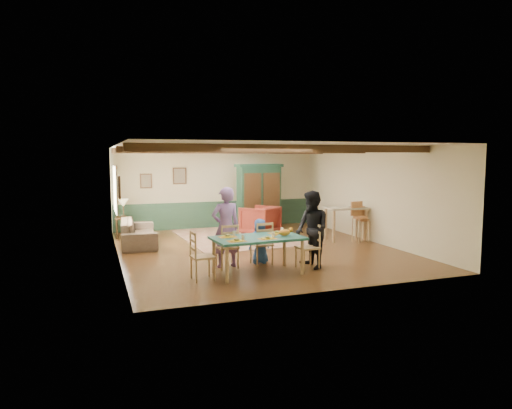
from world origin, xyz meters
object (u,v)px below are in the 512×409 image
object	(u,v)px
dining_chair_far_left	(227,246)
bar_stool_right	(363,224)
dining_table	(258,256)
table_lamp	(123,208)
bar_stool_left	(360,222)
person_child	(260,241)
dining_chair_end_right	(308,246)
person_man	(226,227)
person_woman	(312,230)
dining_chair_end_left	(203,256)
armchair	(260,221)
armoire	(259,197)
sofa	(139,232)
dining_chair_far_right	(261,243)
cat	(285,232)
counter_table	(346,224)
end_table	(124,227)

from	to	relation	value
dining_chair_far_left	bar_stool_right	distance (m)	4.91
dining_table	bar_stool_right	xyz separation A→B (m)	(4.13, 2.46, 0.11)
table_lamp	bar_stool_left	world-z (taller)	table_lamp
person_child	dining_chair_end_right	bearing A→B (deg)	133.15
person_man	bar_stool_right	xyz separation A→B (m)	(4.59, 1.66, -0.39)
dining_table	person_woman	distance (m)	1.37
dining_chair_end_left	dining_chair_end_right	bearing A→B (deg)	-90.00
bar_stool_right	armchair	bearing A→B (deg)	138.17
bar_stool_right	dining_chair_end_left	bearing A→B (deg)	-158.24
dining_chair_end_left	armchair	bearing A→B (deg)	-36.08
armoire	sofa	size ratio (longest dim) A/B	0.93
dining_chair_far_left	person_woman	xyz separation A→B (m)	(1.74, -0.64, 0.36)
dining_chair_far_left	person_man	world-z (taller)	person_man
dining_chair_end_right	person_child	xyz separation A→B (m)	(-0.82, 0.78, 0.03)
dining_chair_end_right	bar_stool_right	size ratio (longest dim) A/B	0.98
armoire	dining_chair_end_right	bearing A→B (deg)	-101.95
dining_chair_far_right	person_child	xyz separation A→B (m)	(-0.01, 0.08, 0.03)
dining_table	armchair	world-z (taller)	armchair
sofa	bar_stool_left	distance (m)	6.24
cat	counter_table	distance (m)	4.23
person_woman	bar_stool_right	world-z (taller)	person_woman
dining_chair_far_left	armchair	world-z (taller)	dining_chair_far_left
cat	person_child	bearing A→B (deg)	99.46
armchair	bar_stool_right	bearing A→B (deg)	104.94
dining_table	sofa	world-z (taller)	dining_table
armoire	table_lamp	bearing A→B (deg)	179.65
person_woman	end_table	bearing A→B (deg)	-149.34
dining_table	dining_chair_far_left	bearing A→B (deg)	122.59
person_woman	counter_table	distance (m)	3.62
person_man	sofa	distance (m)	3.71
person_man	cat	distance (m)	1.35
dining_chair_end_left	armoire	distance (m)	6.58
person_child	bar_stool_right	size ratio (longest dim) A/B	1.04
counter_table	armchair	bearing A→B (deg)	141.15
dining_chair_end_left	person_man	xyz separation A→B (m)	(0.72, 0.87, 0.40)
dining_chair_end_right	armoire	size ratio (longest dim) A/B	0.45
cat	bar_stool_left	distance (m)	4.14
sofa	end_table	size ratio (longest dim) A/B	3.86
person_man	sofa	world-z (taller)	person_man
sofa	bar_stool_left	world-z (taller)	bar_stool_left
armchair	bar_stool_right	xyz separation A→B (m)	(2.46, -1.93, 0.04)
dining_table	counter_table	xyz separation A→B (m)	(3.72, 2.74, 0.10)
dining_table	dining_chair_far_right	xyz separation A→B (m)	(0.37, 0.77, 0.10)
dining_table	armoire	bearing A→B (deg)	69.75
person_woman	bar_stool_right	xyz separation A→B (m)	(2.84, 2.38, -0.35)
dining_chair_far_right	person_woman	size ratio (longest dim) A/B	0.58
person_child	armoire	distance (m)	5.09
cat	counter_table	size ratio (longest dim) A/B	0.32
dining_table	dining_chair_end_left	distance (m)	1.19
person_man	armoire	bearing A→B (deg)	-121.28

